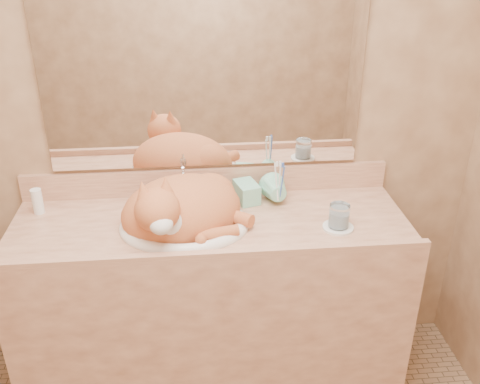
{
  "coord_description": "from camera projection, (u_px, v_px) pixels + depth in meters",
  "views": [
    {
      "loc": [
        -0.06,
        -1.14,
        1.93
      ],
      "look_at": [
        0.12,
        0.7,
        0.99
      ],
      "focal_mm": 40.0,
      "sensor_mm": 36.0,
      "label": 1
    }
  ],
  "objects": [
    {
      "name": "toothbrush_cup",
      "position": [
        279.0,
        196.0,
        2.24
      ],
      "size": [
        0.13,
        0.13,
        0.11
      ],
      "primitive_type": "imported",
      "rotation": [
        0.0,
        0.0,
        0.16
      ],
      "color": "#7FCCAB",
      "rests_on": "vanity_counter"
    },
    {
      "name": "wall_back",
      "position": [
        205.0,
        106.0,
        2.21
      ],
      "size": [
        2.4,
        0.02,
        2.5
      ],
      "primitive_type": "cube",
      "color": "brown",
      "rests_on": "ground"
    },
    {
      "name": "faucet",
      "position": [
        184.0,
        187.0,
        2.26
      ],
      "size": [
        0.07,
        0.12,
        0.16
      ],
      "primitive_type": null,
      "rotation": [
        0.0,
        0.0,
        0.32
      ],
      "color": "silver",
      "rests_on": "vanity_counter"
    },
    {
      "name": "mirror",
      "position": [
        204.0,
        73.0,
        2.14
      ],
      "size": [
        1.3,
        0.02,
        0.8
      ],
      "primitive_type": "cube",
      "color": "white",
      "rests_on": "wall_back"
    },
    {
      "name": "cat",
      "position": [
        180.0,
        207.0,
        2.08
      ],
      "size": [
        0.6,
        0.55,
        0.27
      ],
      "primitive_type": null,
      "rotation": [
        0.0,
        0.0,
        0.36
      ],
      "color": "#B05028",
      "rests_on": "sink_basin"
    },
    {
      "name": "sink_basin",
      "position": [
        184.0,
        209.0,
        2.09
      ],
      "size": [
        0.52,
        0.44,
        0.16
      ],
      "primitive_type": null,
      "rotation": [
        0.0,
        0.0,
        0.05
      ],
      "color": "white",
      "rests_on": "vanity_counter"
    },
    {
      "name": "water_glass",
      "position": [
        339.0,
        216.0,
        2.08
      ],
      "size": [
        0.08,
        0.08,
        0.09
      ],
      "primitive_type": "cylinder",
      "color": "white",
      "rests_on": "saucer"
    },
    {
      "name": "saucer",
      "position": [
        338.0,
        227.0,
        2.11
      ],
      "size": [
        0.12,
        0.12,
        0.01
      ],
      "primitive_type": "cylinder",
      "color": "white",
      "rests_on": "vanity_counter"
    },
    {
      "name": "vanity_counter",
      "position": [
        213.0,
        306.0,
        2.34
      ],
      "size": [
        1.6,
        0.55,
        0.85
      ],
      "primitive_type": null,
      "color": "#975E44",
      "rests_on": "floor"
    },
    {
      "name": "soap_dispenser",
      "position": [
        252.0,
        187.0,
        2.22
      ],
      "size": [
        0.11,
        0.11,
        0.19
      ],
      "primitive_type": "imported",
      "rotation": [
        0.0,
        0.0,
        0.28
      ],
      "color": "#7FCCAB",
      "rests_on": "vanity_counter"
    },
    {
      "name": "toothbrushes",
      "position": [
        280.0,
        181.0,
        2.21
      ],
      "size": [
        0.03,
        0.03,
        0.21
      ],
      "primitive_type": null,
      "color": "white",
      "rests_on": "toothbrush_cup"
    },
    {
      "name": "lotion_bottle",
      "position": [
        37.0,
        201.0,
        2.2
      ],
      "size": [
        0.04,
        0.04,
        0.11
      ],
      "primitive_type": "cylinder",
      "color": "white",
      "rests_on": "vanity_counter"
    }
  ]
}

